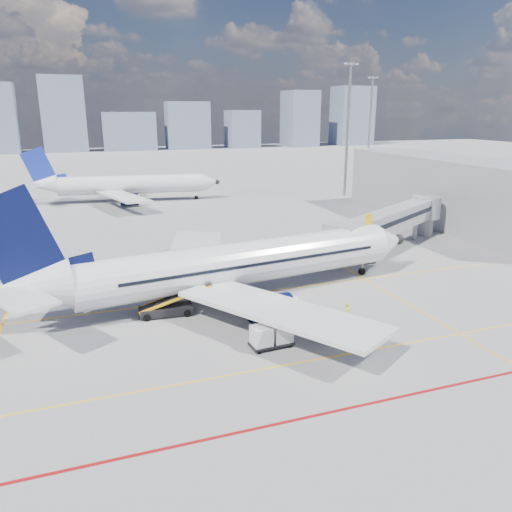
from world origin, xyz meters
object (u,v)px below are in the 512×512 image
Objects in this scene: ramp_worker at (347,313)px; cargo_dolly at (271,335)px; second_aircraft at (124,185)px; baggage_tug at (325,330)px; belt_loader at (168,308)px; main_aircraft at (228,266)px.

cargo_dolly is at bearing 147.43° from ramp_worker.
second_aircraft is 66.19m from baggage_tug.
cargo_dolly is at bearing -50.75° from belt_loader.
belt_loader reaches higher than baggage_tug.
belt_loader is (-5.91, -1.96, -2.55)m from main_aircraft.
belt_loader is (-10.56, 8.41, -0.01)m from baggage_tug.
baggage_tug is (4.65, -10.37, -2.54)m from main_aircraft.
main_aircraft is 1.15× the size of second_aircraft.
baggage_tug is (8.64, -65.58, -2.54)m from second_aircraft.
main_aircraft is at bearing 109.28° from baggage_tug.
ramp_worker is (3.03, 1.95, 0.18)m from baggage_tug.
baggage_tug is 1.24× the size of ramp_worker.
second_aircraft is 16.60× the size of baggage_tug.
cargo_dolly is (-4.44, -0.09, 0.29)m from baggage_tug.
main_aircraft is at bearing 87.31° from cargo_dolly.
second_aircraft is at bearing 92.61° from baggage_tug.
main_aircraft is 11.64m from ramp_worker.
baggage_tug is at bearing -2.78° from cargo_dolly.
second_aircraft is 65.83m from cargo_dolly.
main_aircraft is at bearing 84.58° from ramp_worker.
baggage_tug is at bearing -74.56° from second_aircraft.
cargo_dolly is 7.74m from ramp_worker.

